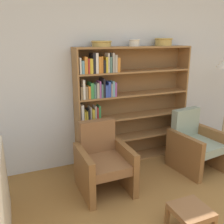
{
  "coord_description": "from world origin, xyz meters",
  "views": [
    {
      "loc": [
        -1.66,
        -0.75,
        1.93
      ],
      "look_at": [
        -0.4,
        2.28,
        0.95
      ],
      "focal_mm": 40.0,
      "sensor_mm": 36.0,
      "label": 1
    }
  ],
  "objects_px": {
    "bookshelf": "(122,106)",
    "footstool": "(191,213)",
    "bowl_stoneware": "(163,42)",
    "bowl_terracotta": "(134,42)",
    "armchair_cushioned": "(195,144)",
    "bowl_brass": "(102,43)",
    "armchair_leather": "(103,162)"
  },
  "relations": [
    {
      "from": "bowl_stoneware",
      "to": "footstool",
      "type": "bearing_deg",
      "value": -112.59
    },
    {
      "from": "bookshelf",
      "to": "footstool",
      "type": "height_order",
      "value": "bookshelf"
    },
    {
      "from": "armchair_leather",
      "to": "footstool",
      "type": "relative_size",
      "value": 2.43
    },
    {
      "from": "bookshelf",
      "to": "bowl_brass",
      "type": "distance_m",
      "value": 1.0
    },
    {
      "from": "bowl_stoneware",
      "to": "footstool",
      "type": "relative_size",
      "value": 0.77
    },
    {
      "from": "armchair_cushioned",
      "to": "bowl_terracotta",
      "type": "bearing_deg",
      "value": -47.87
    },
    {
      "from": "bowl_brass",
      "to": "armchair_leather",
      "type": "relative_size",
      "value": 0.33
    },
    {
      "from": "bowl_terracotta",
      "to": "bowl_stoneware",
      "type": "relative_size",
      "value": 0.6
    },
    {
      "from": "bowl_brass",
      "to": "bowl_stoneware",
      "type": "height_order",
      "value": "bowl_stoneware"
    },
    {
      "from": "armchair_cushioned",
      "to": "bookshelf",
      "type": "bearing_deg",
      "value": -42.05
    },
    {
      "from": "bowl_brass",
      "to": "armchair_leather",
      "type": "xyz_separation_m",
      "value": [
        -0.23,
        -0.64,
        -1.47
      ]
    },
    {
      "from": "bowl_brass",
      "to": "footstool",
      "type": "height_order",
      "value": "bowl_brass"
    },
    {
      "from": "bowl_terracotta",
      "to": "bowl_stoneware",
      "type": "bearing_deg",
      "value": 0.0
    },
    {
      "from": "armchair_leather",
      "to": "footstool",
      "type": "distance_m",
      "value": 1.22
    },
    {
      "from": "bookshelf",
      "to": "armchair_cushioned",
      "type": "height_order",
      "value": "bookshelf"
    },
    {
      "from": "bowl_stoneware",
      "to": "armchair_leather",
      "type": "distance_m",
      "value": 2.04
    },
    {
      "from": "armchair_leather",
      "to": "armchair_cushioned",
      "type": "xyz_separation_m",
      "value": [
        1.49,
        -0.0,
        0.0
      ]
    },
    {
      "from": "bookshelf",
      "to": "footstool",
      "type": "bearing_deg",
      "value": -90.84
    },
    {
      "from": "bowl_terracotta",
      "to": "footstool",
      "type": "bearing_deg",
      "value": -97.11
    },
    {
      "from": "armchair_cushioned",
      "to": "footstool",
      "type": "distance_m",
      "value": 1.46
    },
    {
      "from": "armchair_leather",
      "to": "bookshelf",
      "type": "bearing_deg",
      "value": -130.88
    },
    {
      "from": "bowl_terracotta",
      "to": "armchair_leather",
      "type": "distance_m",
      "value": 1.77
    },
    {
      "from": "armchair_leather",
      "to": "armchair_cushioned",
      "type": "distance_m",
      "value": 1.49
    },
    {
      "from": "bowl_brass",
      "to": "armchair_cushioned",
      "type": "bearing_deg",
      "value": -26.9
    },
    {
      "from": "bowl_stoneware",
      "to": "footstool",
      "type": "distance_m",
      "value": 2.48
    },
    {
      "from": "bowl_brass",
      "to": "armchair_leather",
      "type": "height_order",
      "value": "bowl_brass"
    },
    {
      "from": "bookshelf",
      "to": "armchair_cushioned",
      "type": "xyz_separation_m",
      "value": [
        0.93,
        -0.65,
        -0.53
      ]
    },
    {
      "from": "bowl_stoneware",
      "to": "armchair_cushioned",
      "type": "height_order",
      "value": "bowl_stoneware"
    },
    {
      "from": "bookshelf",
      "to": "bowl_brass",
      "type": "bearing_deg",
      "value": -178.02
    },
    {
      "from": "footstool",
      "to": "bowl_stoneware",
      "type": "bearing_deg",
      "value": 67.41
    },
    {
      "from": "bowl_terracotta",
      "to": "footstool",
      "type": "relative_size",
      "value": 0.46
    },
    {
      "from": "bowl_terracotta",
      "to": "armchair_cushioned",
      "type": "xyz_separation_m",
      "value": [
        0.74,
        -0.64,
        -1.48
      ]
    }
  ]
}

